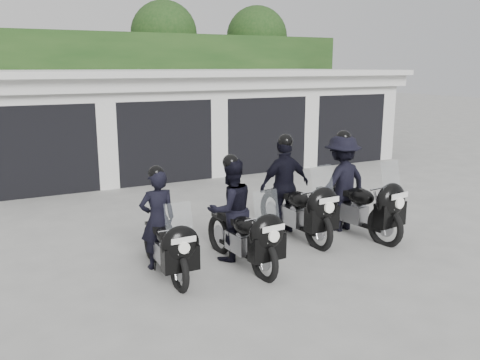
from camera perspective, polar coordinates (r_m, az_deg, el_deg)
name	(u,v)px	position (r m, az deg, el deg)	size (l,w,h in m)	color
ground	(270,244)	(9.08, 3.39, -7.23)	(80.00, 80.00, 0.00)	#9E9D98
garage_block	(138,121)	(16.08, -11.41, 6.51)	(16.40, 6.80, 2.96)	silver
background_vegetation	(110,74)	(20.80, -14.37, 11.44)	(20.00, 3.90, 5.80)	#183613
police_bike_a	(164,231)	(7.73, -8.58, -5.73)	(0.57, 1.93, 1.68)	black
police_bike_b	(237,217)	(8.05, -0.39, -4.18)	(0.85, 2.06, 1.79)	black
police_bike_c	(290,192)	(9.40, 5.66, -1.36)	(1.07, 2.22, 1.93)	black
police_bike_d	(348,188)	(9.73, 12.07, -0.94)	(1.26, 2.27, 1.98)	black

